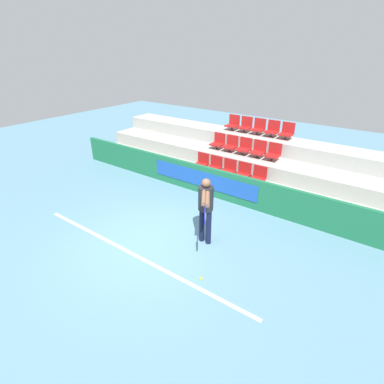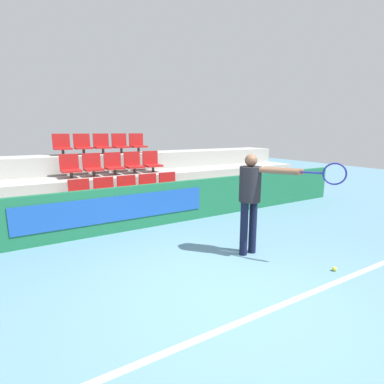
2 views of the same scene
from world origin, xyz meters
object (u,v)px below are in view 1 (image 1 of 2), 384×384
stadium_chair_8 (258,150)px  stadium_chair_11 (245,125)px  stadium_chair_14 (287,132)px  stadium_chair_5 (218,142)px  stadium_chair_1 (215,165)px  stadium_chair_7 (244,147)px  stadium_chair_2 (228,169)px  stadium_chair_3 (243,172)px  stadium_chair_9 (273,153)px  stadium_chair_13 (272,130)px  stadium_chair_0 (202,162)px  stadium_chair_6 (231,144)px  stadium_chair_12 (259,127)px  tennis_player (206,205)px  tennis_ball (201,278)px  stadium_chair_4 (258,176)px  stadium_chair_10 (233,123)px

stadium_chair_8 → stadium_chair_11: 1.57m
stadium_chair_8 → stadium_chair_11: bearing=135.1°
stadium_chair_14 → stadium_chair_11: bearing=180.0°
stadium_chair_5 → stadium_chair_14: stadium_chair_14 is taller
stadium_chair_1 → stadium_chair_7: stadium_chair_7 is taller
stadium_chair_1 → stadium_chair_2: same height
stadium_chair_8 → stadium_chair_3: bearing=-90.0°
stadium_chair_11 → stadium_chair_9: bearing=-33.6°
stadium_chair_3 → stadium_chair_11: size_ratio=1.00×
stadium_chair_9 → stadium_chair_13: (-0.53, 1.06, 0.47)m
stadium_chair_0 → stadium_chair_3: (1.59, 0.00, 0.00)m
stadium_chair_6 → stadium_chair_8: 1.06m
stadium_chair_0 → stadium_chair_14: (2.12, 2.11, 0.94)m
stadium_chair_12 → stadium_chair_13: size_ratio=1.00×
stadium_chair_6 → stadium_chair_2: bearing=-63.3°
stadium_chair_7 → stadium_chair_14: (1.06, 1.06, 0.47)m
stadium_chair_13 → stadium_chair_14: 0.53m
stadium_chair_8 → stadium_chair_13: (0.00, 1.06, 0.47)m
stadium_chair_0 → tennis_player: size_ratio=0.33×
stadium_chair_5 → stadium_chair_12: size_ratio=1.00×
stadium_chair_9 → stadium_chair_14: stadium_chair_14 is taller
stadium_chair_11 → stadium_chair_1: bearing=-90.0°
stadium_chair_5 → tennis_ball: bearing=-61.6°
stadium_chair_14 → stadium_chair_7: bearing=-135.1°
stadium_chair_8 → stadium_chair_5: bearing=180.0°
stadium_chair_9 → stadium_chair_14: 1.16m
stadium_chair_12 → tennis_ball: bearing=-74.4°
stadium_chair_12 → stadium_chair_6: bearing=-116.7°
stadium_chair_1 → tennis_player: bearing=-61.7°
stadium_chair_7 → stadium_chair_13: stadium_chair_13 is taller
tennis_player → stadium_chair_1: bearing=86.0°
stadium_chair_4 → tennis_ball: 4.24m
stadium_chair_9 → stadium_chair_13: size_ratio=1.00×
stadium_chair_1 → stadium_chair_7: (0.53, 1.06, 0.47)m
stadium_chair_1 → stadium_chair_2: bearing=0.0°
stadium_chair_9 → tennis_ball: 5.35m
stadium_chair_5 → stadium_chair_10: 1.16m
stadium_chair_6 → stadium_chair_10: size_ratio=1.00×
stadium_chair_6 → stadium_chair_14: 1.97m
stadium_chair_1 → stadium_chair_9: stadium_chair_9 is taller
stadium_chair_8 → stadium_chair_1: bearing=-135.1°
stadium_chair_7 → stadium_chair_11: size_ratio=1.00×
stadium_chair_7 → tennis_player: (1.09, -4.07, -0.13)m
stadium_chair_3 → stadium_chair_7: stadium_chair_7 is taller
stadium_chair_9 → stadium_chair_13: 1.27m
stadium_chair_3 → stadium_chair_10: bearing=127.0°
stadium_chair_1 → stadium_chair_14: size_ratio=1.00×
stadium_chair_0 → tennis_player: bearing=-54.4°
stadium_chair_4 → tennis_ball: bearing=-80.7°
stadium_chair_9 → stadium_chair_8: bearing=180.0°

